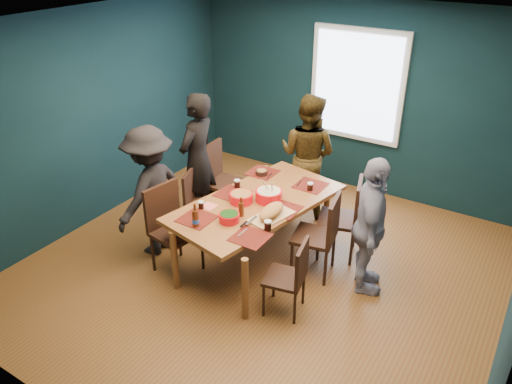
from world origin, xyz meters
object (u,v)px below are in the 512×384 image
at_px(chair_left_far, 219,175).
at_px(cutting_board, 271,212).
at_px(chair_right_mid, 323,231).
at_px(bowl_dumpling, 269,195).
at_px(chair_right_far, 347,213).
at_px(chair_left_mid, 197,198).
at_px(person_right, 370,227).
at_px(dining_table, 257,207).
at_px(person_back, 308,155).
at_px(person_near_left, 151,191).
at_px(bowl_herbs, 229,217).
at_px(chair_right_near, 292,273).
at_px(bowl_salad, 241,197).
at_px(chair_left_near, 170,222).
at_px(person_far_left, 198,160).

relative_size(chair_left_far, cutting_board, 1.57).
relative_size(chair_right_mid, bowl_dumpling, 3.25).
relative_size(chair_left_far, chair_right_far, 1.02).
distance_m(chair_left_far, chair_left_mid, 0.52).
bearing_deg(person_right, chair_right_far, 20.85).
bearing_deg(chair_left_mid, chair_right_mid, -17.75).
distance_m(dining_table, chair_left_mid, 0.99).
relative_size(person_back, cutting_board, 2.57).
height_order(chair_left_far, person_near_left, person_near_left).
xyz_separation_m(dining_table, chair_left_mid, (-0.96, 0.11, -0.21)).
distance_m(bowl_dumpling, bowl_herbs, 0.62).
relative_size(chair_right_near, bowl_salad, 3.18).
bearing_deg(bowl_salad, chair_left_mid, 165.44).
bearing_deg(chair_right_far, person_near_left, -168.12).
relative_size(person_right, person_near_left, 0.97).
relative_size(dining_table, bowl_dumpling, 7.23).
height_order(chair_left_mid, bowl_herbs, bowl_herbs).
bearing_deg(dining_table, chair_left_near, -127.13).
relative_size(person_back, bowl_dumpling, 5.44).
height_order(person_far_left, person_back, person_far_left).
height_order(dining_table, person_near_left, person_near_left).
bearing_deg(chair_right_far, person_back, 123.79).
bearing_deg(cutting_board, chair_left_near, -143.58).
xyz_separation_m(chair_left_near, person_far_left, (-0.38, 1.02, 0.27)).
bearing_deg(person_right, dining_table, 74.88).
xyz_separation_m(person_far_left, bowl_dumpling, (1.22, -0.28, -0.03)).
xyz_separation_m(chair_right_near, person_near_left, (-1.93, 0.13, 0.30)).
distance_m(chair_left_near, person_back, 2.12).
height_order(chair_right_near, bowl_herbs, bowl_herbs).
bearing_deg(bowl_herbs, cutting_board, 42.00).
distance_m(chair_right_mid, person_back, 1.49).
distance_m(bowl_dumpling, cutting_board, 0.37).
height_order(chair_left_mid, person_far_left, person_far_left).
bearing_deg(chair_right_near, person_near_left, 164.31).
height_order(chair_left_far, bowl_herbs, chair_left_far).
distance_m(chair_left_mid, person_back, 1.57).
relative_size(person_near_left, bowl_dumpling, 5.20).
height_order(chair_right_mid, person_near_left, person_near_left).
bearing_deg(person_near_left, chair_right_mid, 105.16).
bearing_deg(chair_right_mid, dining_table, 178.20).
bearing_deg(person_back, cutting_board, 103.24).
bearing_deg(bowl_dumpling, chair_left_mid, 179.09).
distance_m(chair_left_far, chair_left_near, 1.29).
bearing_deg(chair_left_far, chair_left_mid, -89.77).
xyz_separation_m(dining_table, person_right, (1.27, 0.16, 0.07)).
bearing_deg(chair_left_far, bowl_dumpling, -28.39).
distance_m(chair_left_near, person_far_left, 1.12).
relative_size(chair_left_far, person_back, 0.61).
xyz_separation_m(chair_left_mid, bowl_dumpling, (1.06, -0.02, 0.35)).
relative_size(chair_right_far, person_near_left, 0.63).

